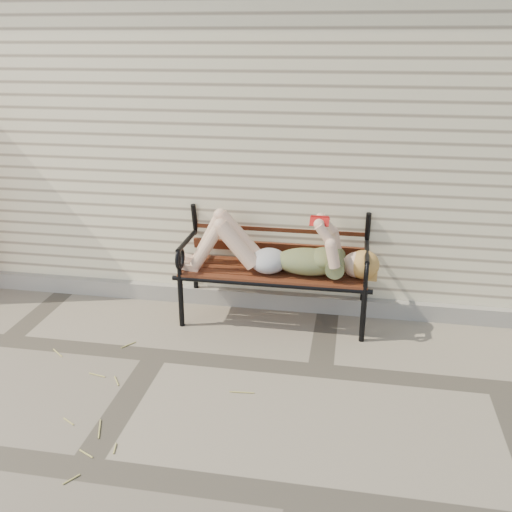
# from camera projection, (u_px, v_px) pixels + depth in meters

# --- Properties ---
(ground) EXTENTS (80.00, 80.00, 0.00)m
(ground) POSITION_uv_depth(u_px,v_px,m) (156.00, 355.00, 4.36)
(ground) COLOR gray
(ground) RESTS_ON ground
(house_wall) EXTENTS (8.00, 4.00, 3.00)m
(house_wall) POSITION_uv_depth(u_px,v_px,m) (235.00, 109.00, 6.58)
(house_wall) COLOR beige
(house_wall) RESTS_ON ground
(foundation_strip) EXTENTS (8.00, 0.10, 0.15)m
(foundation_strip) POSITION_uv_depth(u_px,v_px,m) (191.00, 294.00, 5.22)
(foundation_strip) COLOR gray
(foundation_strip) RESTS_ON ground
(garden_bench) EXTENTS (1.69, 0.67, 1.09)m
(garden_bench) POSITION_uv_depth(u_px,v_px,m) (276.00, 249.00, 4.77)
(garden_bench) COLOR black
(garden_bench) RESTS_ON ground
(reading_woman) EXTENTS (1.60, 0.36, 0.50)m
(reading_woman) POSITION_uv_depth(u_px,v_px,m) (275.00, 251.00, 4.63)
(reading_woman) COLOR #0A354C
(reading_woman) RESTS_ON ground
(straw_scatter) EXTENTS (2.93, 1.77, 0.01)m
(straw_scatter) POSITION_uv_depth(u_px,v_px,m) (24.00, 398.00, 3.82)
(straw_scatter) COLOR tan
(straw_scatter) RESTS_ON ground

